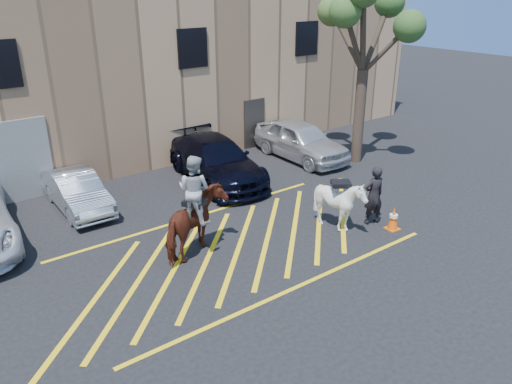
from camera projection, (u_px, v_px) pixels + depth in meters
ground at (233, 244)px, 14.41m from camera, size 90.00×90.00×0.00m
car_silver_sedan at (77, 191)px, 16.38m from camera, size 1.39×3.82×1.25m
car_blue_suv at (216, 160)px, 18.76m from camera, size 2.92×5.72×1.59m
car_white_suv at (301, 140)px, 21.09m from camera, size 1.97×4.74×1.60m
handler at (374, 195)px, 15.29m from camera, size 0.76×0.58×1.87m
warehouse at (75, 64)px, 21.80m from camera, size 32.42×10.20×7.30m
hatching_zone at (239, 247)px, 14.19m from camera, size 12.60×5.12×0.01m
mounted_bay at (195, 216)px, 13.43m from camera, size 2.38×1.92×2.87m
saddled_white at (339, 204)px, 14.95m from camera, size 1.98×2.02×1.67m
traffic_cone at (393, 218)px, 15.12m from camera, size 0.41×0.41×0.73m
tree at (367, 19)px, 18.85m from camera, size 3.99×4.37×7.31m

